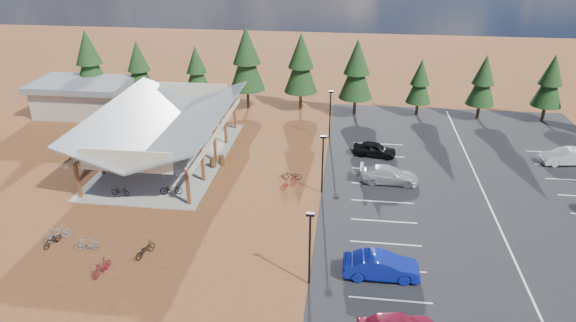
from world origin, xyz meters
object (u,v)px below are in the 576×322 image
Objects in this scene: bike_11 at (102,267)px; lamp_post_2 at (330,111)px; bike_pavilion at (165,121)px; bike_7 at (218,126)px; outbuilding at (83,97)px; bike_16 at (292,175)px; car_4 at (375,149)px; bike_5 at (173,172)px; trash_bin_1 at (221,160)px; bike_3 at (167,132)px; bike_2 at (145,140)px; bike_4 at (171,189)px; lamp_post_1 at (323,160)px; bike_0 at (120,191)px; lamp_post_0 at (310,244)px; bike_8 at (52,241)px; bike_12 at (145,250)px; bike_13 at (87,244)px; car_1 at (381,266)px; bike_15 at (289,183)px; trash_bin_0 at (213,164)px; bike_6 at (199,144)px; car_3 at (389,175)px; car_9 at (566,157)px; bike_9 at (58,233)px; bike_1 at (120,167)px.

lamp_post_2 is at bearing 73.85° from bike_11.
bike_7 is at bearing 67.14° from bike_pavilion.
outbuilding is 29.78m from bike_16.
bike_5 is at bearing 120.56° from car_4.
bike_pavilion reaches higher than trash_bin_1.
bike_3 is 0.97× the size of bike_16.
bike_2 is 11.55m from bike_4.
lamp_post_1 is at bearing -90.05° from bike_4.
bike_0 is at bearing -152.48° from bike_2.
lamp_post_0 reaches higher than trash_bin_1.
bike_8 is 0.85× the size of bike_12.
bike_13 is 19.99m from car_1.
lamp_post_1 is at bearing -148.86° from bike_15.
trash_bin_0 is 4.64m from bike_6.
car_1 is at bearing 18.35° from bike_11.
car_3 is (24.05, -5.25, 0.18)m from bike_2.
bike_3 is (-7.25, 5.85, 0.15)m from trash_bin_1.
car_3 is (5.62, -9.49, -2.21)m from lamp_post_2.
lamp_post_1 is 16.85m from bike_0.
car_9 is at bearing 107.13° from bike_13.
car_3 is (8.38, 0.50, 0.31)m from bike_16.
lamp_post_0 is 5.71× the size of trash_bin_0.
bike_0 is at bearing -166.37° from bike_3.
bike_9 is 22.71m from car_1.
bike_1 reaches higher than trash_bin_1.
lamp_post_0 is 2.79× the size of bike_9.
trash_bin_0 is 0.52× the size of bike_6.
lamp_post_1 reaches higher than bike_1.
car_4 is (22.92, 6.51, 0.14)m from bike_1.
lamp_post_2 reaches higher than bike_12.
lamp_post_1 is 17.27m from bike_7.
lamp_post_2 is 17.38m from bike_5.
bike_12 is 0.45× the size of car_4.
trash_bin_1 is at bearing 120.73° from lamp_post_0.
lamp_post_2 reaches higher than car_9.
bike_7 is (3.06, 7.25, -3.19)m from bike_pavilion.
bike_4 is at bearing 67.64° from bike_8.
lamp_post_0 is 18.51m from bike_8.
bike_0 is (-1.43, -7.80, -3.31)m from bike_pavilion.
bike_pavilion is 12.23× the size of bike_0.
bike_6 is 34.93m from car_9.
bike_pavilion is 8.59m from bike_0.
bike_pavilion reaches higher than bike_12.
bike_6 is at bearing 46.06° from bike_pavilion.
bike_9 is at bearing -162.41° from bike_2.
trash_bin_1 is 6.84m from bike_4.
bike_15 is (15.52, -1.09, -0.04)m from bike_1.
bike_6 is (-12.70, -4.61, -2.42)m from lamp_post_2.
trash_bin_0 is 14.75m from bike_13.
bike_5 is at bearing 6.51° from bike_4.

